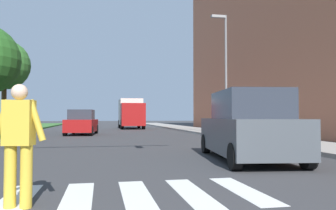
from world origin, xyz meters
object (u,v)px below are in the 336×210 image
object	(u,v)px
street_lamp_right	(225,63)
pedestrian_performer	(19,139)
suv_crossing	(248,128)
sedan_midblock	(82,123)
truck_box_delivery	(131,113)
tree_distant	(5,65)

from	to	relation	value
street_lamp_right	pedestrian_performer	bearing A→B (deg)	-120.28
street_lamp_right	suv_crossing	world-z (taller)	street_lamp_right
suv_crossing	sedan_midblock	size ratio (longest dim) A/B	1.16
suv_crossing	sedan_midblock	distance (m)	15.72
pedestrian_performer	suv_crossing	world-z (taller)	suv_crossing
street_lamp_right	sedan_midblock	distance (m)	10.43
suv_crossing	truck_box_delivery	distance (m)	26.18
street_lamp_right	truck_box_delivery	xyz separation A→B (m)	(-4.53, 15.30, -2.96)
tree_distant	truck_box_delivery	distance (m)	13.33
street_lamp_right	truck_box_delivery	world-z (taller)	street_lamp_right
tree_distant	suv_crossing	world-z (taller)	tree_distant
suv_crossing	truck_box_delivery	xyz separation A→B (m)	(-1.06, 26.15, 0.70)
street_lamp_right	sedan_midblock	xyz separation A→B (m)	(-8.90, 3.90, -3.80)
tree_distant	truck_box_delivery	bearing A→B (deg)	36.08
street_lamp_right	suv_crossing	bearing A→B (deg)	-107.74
pedestrian_performer	suv_crossing	distance (m)	6.62
street_lamp_right	truck_box_delivery	size ratio (longest dim) A/B	1.21
street_lamp_right	truck_box_delivery	bearing A→B (deg)	106.49
pedestrian_performer	street_lamp_right	bearing A→B (deg)	59.72
pedestrian_performer	truck_box_delivery	xyz separation A→B (m)	(4.17, 30.21, 0.70)
street_lamp_right	pedestrian_performer	distance (m)	17.65
sedan_midblock	truck_box_delivery	distance (m)	12.24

